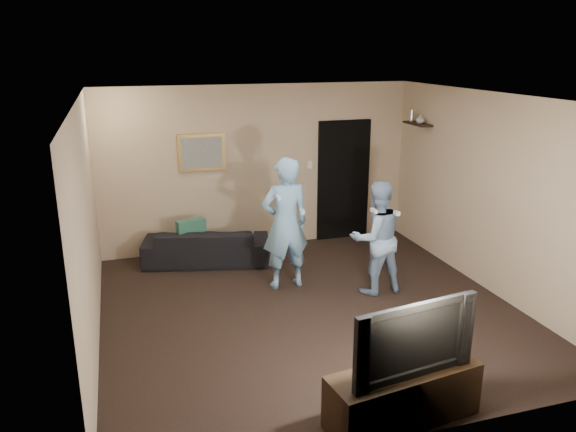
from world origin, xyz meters
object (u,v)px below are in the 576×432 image
object	(u,v)px
wii_player_left	(285,224)
tv_console	(403,395)
wii_player_right	(376,238)
television	(407,335)
sofa	(207,245)

from	to	relation	value
wii_player_left	tv_console	bearing A→B (deg)	-87.41
wii_player_left	wii_player_right	xyz separation A→B (m)	(1.09, -0.51, -0.14)
television	wii_player_left	xyz separation A→B (m)	(-0.14, 3.06, 0.06)
sofa	tv_console	size ratio (longest dim) A/B	1.36
tv_console	wii_player_right	distance (m)	2.77
sofa	wii_player_left	world-z (taller)	wii_player_left
television	wii_player_right	size ratio (longest dim) A/B	0.78
television	wii_player_left	world-z (taller)	wii_player_left
wii_player_right	sofa	bearing A→B (deg)	139.27
television	wii_player_left	bearing A→B (deg)	84.43
sofa	wii_player_left	size ratio (longest dim) A/B	1.04
tv_console	wii_player_left	world-z (taller)	wii_player_left
tv_console	wii_player_left	bearing A→B (deg)	84.43
sofa	wii_player_left	bearing A→B (deg)	140.38
television	wii_player_left	size ratio (longest dim) A/B	0.65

